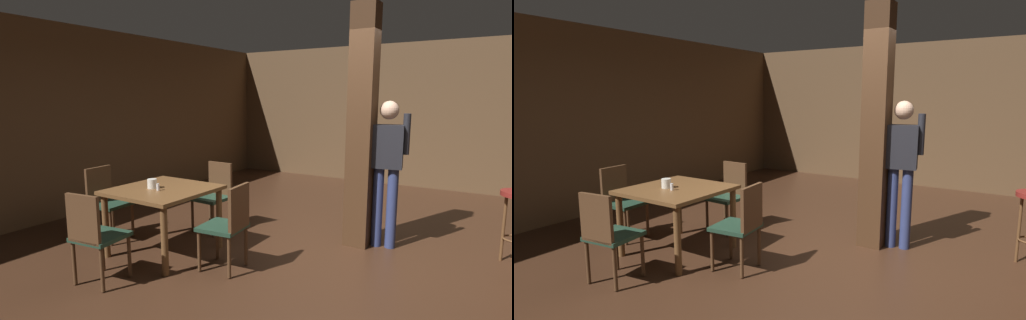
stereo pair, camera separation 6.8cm
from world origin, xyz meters
The scene contains 12 objects.
ground_plane centered at (0.00, 0.00, 0.00)m, with size 10.80×10.80×0.00m, color #382114.
wall_back centered at (0.00, 4.50, 1.40)m, with size 8.00×0.10×2.80m, color brown.
wall_left centered at (-4.00, 0.00, 1.40)m, with size 0.10×9.00×2.80m, color brown.
pillar centered at (0.05, 0.79, 1.40)m, with size 0.28×0.28×2.80m, color #422816.
dining_table centered at (-1.74, -0.62, 0.64)m, with size 1.03×1.03×0.75m.
chair_north centered at (-1.74, 0.30, 0.51)m, with size 0.44×0.44×0.89m.
chair_east centered at (-0.83, -0.63, 0.51)m, with size 0.46×0.46×0.89m.
chair_south centered at (-1.71, -1.55, 0.51)m, with size 0.47×0.47×0.89m.
chair_west centered at (-2.69, -0.67, 0.51)m, with size 0.45×0.45×0.89m.
napkin_cup centered at (-1.84, -0.69, 0.80)m, with size 0.11×0.11×0.11m, color silver.
salt_shaker centered at (-1.70, -0.74, 0.79)m, with size 0.03×0.03×0.08m, color silver.
standing_person centered at (0.33, 0.87, 1.00)m, with size 0.47×0.25×1.72m.
Camera 2 is at (1.51, -3.74, 1.76)m, focal length 28.00 mm.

